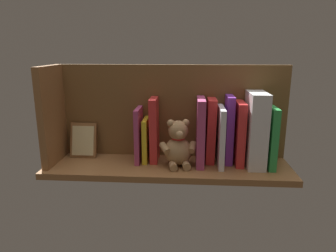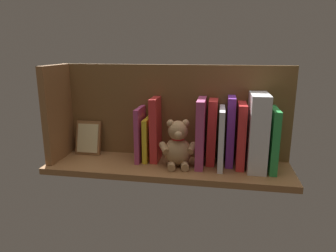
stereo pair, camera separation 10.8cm
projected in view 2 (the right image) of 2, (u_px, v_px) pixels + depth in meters
ground_plane at (168, 167)px, 111.90cm from camera, size 87.88×24.45×2.20cm
shelf_back_panel at (172, 111)px, 116.81cm from camera, size 87.88×1.50×35.21cm
shelf_side_divider at (58, 113)px, 114.30cm from camera, size 2.40×18.45×35.21cm
book_0 at (273, 139)px, 104.49cm from camera, size 2.45×14.42×21.54cm
dictionary_thick_white at (257, 132)px, 104.58cm from camera, size 6.16×14.58×26.40cm
book_1 at (241, 135)px, 107.19cm from camera, size 2.86×12.15×22.76cm
book_2 at (230, 131)px, 108.72cm from camera, size 2.61×9.70×24.72cm
book_3 at (221, 138)px, 107.21cm from camera, size 1.85×14.90×21.08cm
book_4 at (212, 132)px, 110.14cm from camera, size 3.48×9.30×23.57cm
book_5 at (201, 132)px, 108.34cm from camera, size 2.78×14.28×24.08cm
teddy_bear at (178, 146)px, 108.36cm from camera, size 13.54×11.98×16.94cm
book_6 at (156, 129)px, 113.23cm from camera, size 2.97×10.07×23.69cm
book_7 at (147, 139)px, 114.46cm from camera, size 1.75×10.54×16.01cm
book_8 at (140, 134)px, 113.84cm from camera, size 1.68×11.72×20.00cm
picture_frame_leaning at (88, 138)px, 121.44cm from camera, size 10.03×4.74×13.31cm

